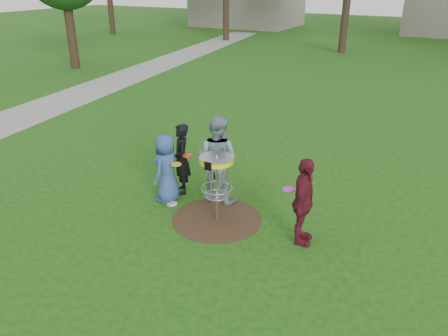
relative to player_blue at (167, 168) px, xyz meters
The scene contains 10 objects.
ground 1.53m from the player_blue, ahead, with size 100.00×100.00×0.00m, color #19470F.
dirt_patch 1.53m from the player_blue, ahead, with size 1.80×1.80×0.01m, color #47331E.
concrete_path 11.68m from the player_blue, 138.09° to the left, with size 2.20×40.00×0.02m, color #9E9E99.
player_blue is the anchor object (origin of this frame).
player_black 0.49m from the player_blue, 83.91° to the left, with size 0.58×0.38×1.58m, color black.
player_grey 1.09m from the player_blue, 30.98° to the left, with size 0.92×0.72×1.90m, color gray.
player_maroon 3.07m from the player_blue, ahead, with size 0.96×0.40×1.64m, color #5B1421.
disc_on_grass 0.77m from the player_blue, 34.06° to the right, with size 0.22×0.22×0.02m, color white.
disc_golf_basket 1.37m from the player_blue, ahead, with size 0.66×0.67×1.38m.
held_discs 1.14m from the player_blue, ahead, with size 2.72×0.77×0.26m.
Camera 1 is at (3.70, -6.60, 4.48)m, focal length 35.00 mm.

